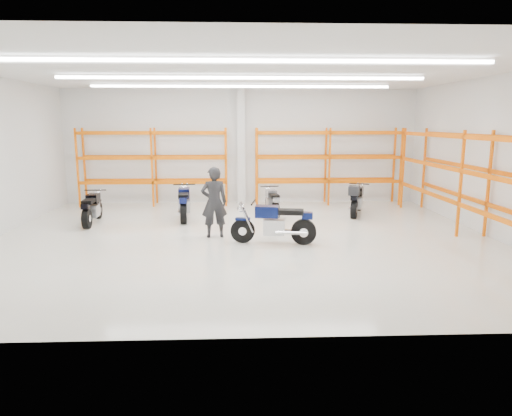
{
  "coord_description": "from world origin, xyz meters",
  "views": [
    {
      "loc": [
        -0.14,
        -12.39,
        3.2
      ],
      "look_at": [
        0.38,
        0.5,
        0.78
      ],
      "focal_mm": 32.0,
      "sensor_mm": 36.0,
      "label": 1
    }
  ],
  "objects_px": {
    "motorcycle_back_c": "(272,203)",
    "standing_man": "(214,202)",
    "motorcycle_back_d": "(356,200)",
    "motorcycle_main": "(277,224)",
    "motorcycle_back_a": "(92,209)",
    "structural_column": "(241,147)",
    "motorcycle_back_b": "(184,204)"
  },
  "relations": [
    {
      "from": "motorcycle_back_b",
      "to": "motorcycle_back_c",
      "type": "distance_m",
      "value": 3.03
    },
    {
      "from": "motorcycle_back_b",
      "to": "motorcycle_back_a",
      "type": "bearing_deg",
      "value": -167.84
    },
    {
      "from": "motorcycle_back_a",
      "to": "motorcycle_back_b",
      "type": "height_order",
      "value": "motorcycle_back_b"
    },
    {
      "from": "motorcycle_main",
      "to": "motorcycle_back_c",
      "type": "height_order",
      "value": "motorcycle_main"
    },
    {
      "from": "motorcycle_back_a",
      "to": "motorcycle_back_c",
      "type": "xyz_separation_m",
      "value": [
        5.85,
        1.07,
        -0.03
      ]
    },
    {
      "from": "motorcycle_main",
      "to": "structural_column",
      "type": "xyz_separation_m",
      "value": [
        -0.9,
        6.38,
        1.72
      ]
    },
    {
      "from": "motorcycle_back_b",
      "to": "motorcycle_back_c",
      "type": "relative_size",
      "value": 1.15
    },
    {
      "from": "motorcycle_main",
      "to": "motorcycle_back_a",
      "type": "bearing_deg",
      "value": 155.22
    },
    {
      "from": "motorcycle_back_d",
      "to": "standing_man",
      "type": "height_order",
      "value": "standing_man"
    },
    {
      "from": "motorcycle_back_b",
      "to": "structural_column",
      "type": "distance_m",
      "value": 4.07
    },
    {
      "from": "motorcycle_main",
      "to": "structural_column",
      "type": "distance_m",
      "value": 6.67
    },
    {
      "from": "motorcycle_main",
      "to": "motorcycle_back_c",
      "type": "distance_m",
      "value": 3.71
    },
    {
      "from": "motorcycle_back_c",
      "to": "motorcycle_back_b",
      "type": "bearing_deg",
      "value": -171.35
    },
    {
      "from": "motorcycle_back_c",
      "to": "motorcycle_back_a",
      "type": "bearing_deg",
      "value": -169.63
    },
    {
      "from": "motorcycle_back_a",
      "to": "structural_column",
      "type": "bearing_deg",
      "value": 37.94
    },
    {
      "from": "motorcycle_back_a",
      "to": "standing_man",
      "type": "xyz_separation_m",
      "value": [
        3.99,
        -1.84,
        0.52
      ]
    },
    {
      "from": "motorcycle_back_c",
      "to": "standing_man",
      "type": "xyz_separation_m",
      "value": [
        -1.86,
        -2.92,
        0.55
      ]
    },
    {
      "from": "motorcycle_back_b",
      "to": "motorcycle_back_d",
      "type": "distance_m",
      "value": 5.94
    },
    {
      "from": "motorcycle_main",
      "to": "motorcycle_back_b",
      "type": "bearing_deg",
      "value": 131.21
    },
    {
      "from": "motorcycle_back_d",
      "to": "motorcycle_main",
      "type": "bearing_deg",
      "value": -130.1
    },
    {
      "from": "motorcycle_back_d",
      "to": "structural_column",
      "type": "relative_size",
      "value": 0.47
    },
    {
      "from": "standing_man",
      "to": "structural_column",
      "type": "height_order",
      "value": "structural_column"
    },
    {
      "from": "motorcycle_back_d",
      "to": "motorcycle_back_c",
      "type": "bearing_deg",
      "value": 179.03
    },
    {
      "from": "standing_man",
      "to": "structural_column",
      "type": "distance_m",
      "value": 5.78
    },
    {
      "from": "motorcycle_back_c",
      "to": "standing_man",
      "type": "distance_m",
      "value": 3.5
    },
    {
      "from": "motorcycle_main",
      "to": "structural_column",
      "type": "bearing_deg",
      "value": 98.03
    },
    {
      "from": "structural_column",
      "to": "standing_man",
      "type": "bearing_deg",
      "value": -98.25
    },
    {
      "from": "motorcycle_back_d",
      "to": "structural_column",
      "type": "distance_m",
      "value": 5.11
    },
    {
      "from": "motorcycle_back_a",
      "to": "motorcycle_back_d",
      "type": "height_order",
      "value": "motorcycle_back_d"
    },
    {
      "from": "structural_column",
      "to": "motorcycle_back_d",
      "type": "bearing_deg",
      "value": -34.39
    },
    {
      "from": "motorcycle_main",
      "to": "motorcycle_back_d",
      "type": "height_order",
      "value": "motorcycle_back_d"
    },
    {
      "from": "motorcycle_back_a",
      "to": "motorcycle_back_c",
      "type": "relative_size",
      "value": 1.06
    }
  ]
}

